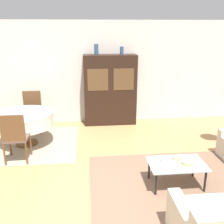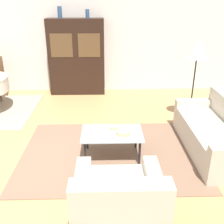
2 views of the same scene
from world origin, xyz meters
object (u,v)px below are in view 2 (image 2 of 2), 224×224
(armchair, at_px, (119,203))
(vase_tall, at_px, (60,12))
(cup, at_px, (99,128))
(vase_short, at_px, (87,14))
(couch, at_px, (217,134))
(bowl, at_px, (123,133))
(coffee_table, at_px, (112,135))
(display_cabinet, at_px, (77,57))
(floor_lamp, at_px, (197,52))
(bowl_small, at_px, (115,128))

(armchair, xyz_separation_m, vase_tall, (-1.18, 4.45, 1.70))
(cup, height_order, vase_short, vase_short)
(couch, distance_m, cup, 1.89)
(vase_tall, bearing_deg, bowl, -67.48)
(coffee_table, bearing_deg, cup, 160.87)
(couch, distance_m, bowl, 1.53)
(bowl, relative_size, vase_short, 1.07)
(coffee_table, bearing_deg, couch, 4.84)
(coffee_table, relative_size, display_cabinet, 0.49)
(couch, relative_size, vase_tall, 6.97)
(coffee_table, bearing_deg, vase_short, 99.15)
(floor_lamp, distance_m, vase_short, 2.80)
(cup, relative_size, vase_short, 0.49)
(bowl, bearing_deg, floor_lamp, 44.36)
(coffee_table, relative_size, cup, 9.49)
(couch, xyz_separation_m, vase_short, (-2.18, 2.96, 1.66))
(floor_lamp, height_order, bowl, floor_lamp)
(coffee_table, relative_size, vase_tall, 3.47)
(bowl, bearing_deg, coffee_table, 160.54)
(cup, xyz_separation_m, vase_short, (-0.30, 3.03, 1.50))
(floor_lamp, bearing_deg, coffee_table, -139.86)
(coffee_table, height_order, display_cabinet, display_cabinet)
(coffee_table, distance_m, bowl_small, 0.15)
(coffee_table, height_order, bowl_small, bowl_small)
(couch, distance_m, bowl_small, 1.64)
(vase_tall, bearing_deg, couch, -46.34)
(display_cabinet, distance_m, vase_short, 1.07)
(armchair, distance_m, coffee_table, 1.35)
(armchair, height_order, coffee_table, armchair)
(display_cabinet, relative_size, bowl_small, 12.48)
(coffee_table, distance_m, floor_lamp, 2.35)
(coffee_table, bearing_deg, floor_lamp, 40.14)
(floor_lamp, xyz_separation_m, bowl, (-1.46, -1.43, -0.93))
(bowl, xyz_separation_m, vase_tall, (-1.31, 3.16, 1.55))
(coffee_table, height_order, floor_lamp, floor_lamp)
(bowl, bearing_deg, vase_tall, 112.52)
(cup, height_order, vase_tall, vase_tall)
(armchair, relative_size, display_cabinet, 0.51)
(armchair, xyz_separation_m, vase_short, (-0.54, 4.45, 1.66))
(couch, distance_m, vase_tall, 4.42)
(display_cabinet, relative_size, vase_tall, 7.03)
(coffee_table, distance_m, bowl, 0.19)
(floor_lamp, bearing_deg, vase_tall, 148.07)
(couch, height_order, floor_lamp, floor_lamp)
(bowl, distance_m, vase_tall, 3.75)
(floor_lamp, xyz_separation_m, vase_short, (-2.13, 1.73, 0.58))
(coffee_table, xyz_separation_m, floor_lamp, (1.63, 1.37, 1.00))
(display_cabinet, distance_m, vase_tall, 1.11)
(armchair, distance_m, cup, 1.45)
(armchair, xyz_separation_m, bowl_small, (0.01, 1.47, 0.15))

